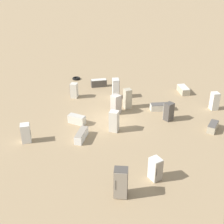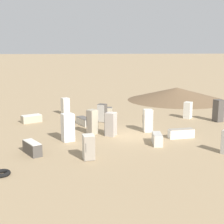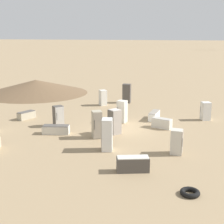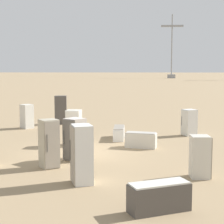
% 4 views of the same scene
% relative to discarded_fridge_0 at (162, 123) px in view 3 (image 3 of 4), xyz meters
% --- Properties ---
extents(ground_plane, '(1000.00, 1000.00, 0.00)m').
position_rel_discarded_fridge_0_xyz_m(ground_plane, '(2.55, 1.33, -0.37)').
color(ground_plane, '#9E8460').
extents(dirt_mound, '(12.21, 12.21, 1.58)m').
position_rel_discarded_fridge_0_xyz_m(dirt_mound, '(17.36, -8.36, 0.43)').
color(dirt_mound, brown).
rests_on(dirt_mound, ground_plane).
extents(discarded_fridge_0, '(1.54, 0.84, 0.74)m').
position_rel_discarded_fridge_0_xyz_m(discarded_fridge_0, '(0.00, 0.00, 0.00)').
color(discarded_fridge_0, beige).
rests_on(discarded_fridge_0, ground_plane).
extents(discarded_fridge_1, '(0.96, 0.95, 1.51)m').
position_rel_discarded_fridge_0_xyz_m(discarded_fridge_1, '(7.24, -5.37, 0.39)').
color(discarded_fridge_1, silver).
rests_on(discarded_fridge_1, ground_plane).
extents(discarded_fridge_2, '(0.73, 0.71, 1.73)m').
position_rel_discarded_fridge_0_xyz_m(discarded_fridge_2, '(3.28, -0.34, 0.50)').
color(discarded_fridge_2, beige).
rests_on(discarded_fridge_2, ground_plane).
extents(discarded_fridge_3, '(1.96, 1.29, 0.61)m').
position_rel_discarded_fridge_0_xyz_m(discarded_fridge_3, '(6.42, 4.25, -0.07)').
color(discarded_fridge_3, beige).
rests_on(discarded_fridge_3, ground_plane).
extents(discarded_fridge_4, '(0.86, 0.95, 1.92)m').
position_rel_discarded_fridge_0_xyz_m(discarded_fridge_4, '(1.86, 5.78, 0.59)').
color(discarded_fridge_4, white).
rests_on(discarded_fridge_4, ground_plane).
extents(discarded_fridge_6, '(0.72, 0.68, 1.45)m').
position_rel_discarded_fridge_0_xyz_m(discarded_fridge_6, '(-2.06, 4.78, 0.36)').
color(discarded_fridge_6, beige).
rests_on(discarded_fridge_6, ground_plane).
extents(discarded_fridge_7, '(0.62, 1.85, 0.65)m').
position_rel_discarded_fridge_0_xyz_m(discarded_fridge_7, '(1.19, -2.18, -0.04)').
color(discarded_fridge_7, white).
rests_on(discarded_fridge_7, ground_plane).
extents(discarded_fridge_8, '(0.91, 0.92, 1.56)m').
position_rel_discarded_fridge_0_xyz_m(discarded_fridge_8, '(7.27, 2.58, 0.41)').
color(discarded_fridge_8, '#4C4742').
rests_on(discarded_fridge_8, ground_plane).
extents(discarded_fridge_9, '(0.88, 0.79, 1.92)m').
position_rel_discarded_fridge_0_xyz_m(discarded_fridge_9, '(5.52, -7.43, 0.59)').
color(discarded_fridge_9, '#4C4742').
rests_on(discarded_fridge_9, ground_plane).
extents(discarded_fridge_10, '(0.91, 0.90, 1.47)m').
position_rel_discarded_fridge_0_xyz_m(discarded_fridge_10, '(-2.67, -3.57, 0.37)').
color(discarded_fridge_10, white).
rests_on(discarded_fridge_10, ground_plane).
extents(discarded_fridge_11, '(0.97, 0.98, 1.72)m').
position_rel_discarded_fridge_0_xyz_m(discarded_fridge_11, '(2.68, 2.65, 0.49)').
color(discarded_fridge_11, '#A89E93').
rests_on(discarded_fridge_11, ground_plane).
extents(discarded_fridge_13, '(1.72, 1.24, 0.78)m').
position_rel_discarded_fridge_0_xyz_m(discarded_fridge_13, '(-0.55, 8.02, 0.02)').
color(discarded_fridge_13, '#4C4742').
rests_on(discarded_fridge_13, ground_plane).
extents(discarded_fridge_14, '(0.94, 1.58, 0.61)m').
position_rel_discarded_fridge_0_xyz_m(discarded_fridge_14, '(10.88, 1.76, -0.06)').
color(discarded_fridge_14, '#B2A88E').
rests_on(discarded_fridge_14, ground_plane).
extents(discarded_fridge_15, '(0.89, 0.90, 1.83)m').
position_rel_discarded_fridge_0_xyz_m(discarded_fridge_15, '(3.41, 3.92, 0.55)').
color(discarded_fridge_15, '#B2A88E').
rests_on(discarded_fridge_15, ground_plane).
extents(scrap_tire, '(0.86, 0.86, 0.21)m').
position_rel_discarded_fridge_0_xyz_m(scrap_tire, '(-3.59, 9.32, -0.26)').
color(scrap_tire, black).
rests_on(scrap_tire, ground_plane).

